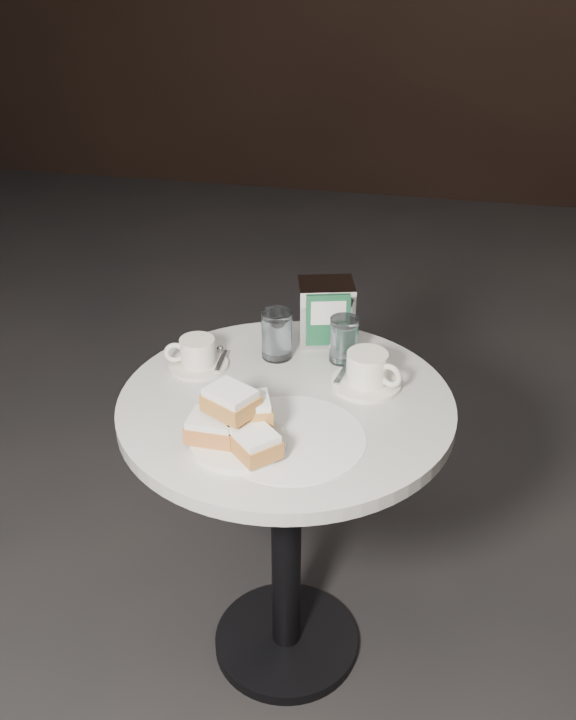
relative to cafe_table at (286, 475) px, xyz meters
The scene contains 9 objects.
ground 0.55m from the cafe_table, ahead, with size 7.00×7.00×0.00m, color black.
cafe_table is the anchor object (origin of this frame).
sugar_spill 0.24m from the cafe_table, 74.56° to the right, with size 0.29×0.29×0.00m, color white.
beignet_plate 0.30m from the cafe_table, 109.12° to the right, with size 0.24×0.24×0.12m.
coffee_cup_left 0.33m from the cafe_table, 157.15° to the left, with size 0.17×0.17×0.07m.
coffee_cup_right 0.29m from the cafe_table, 30.11° to the left, with size 0.20×0.20×0.08m.
water_glass_left 0.31m from the cafe_table, 108.30° to the left, with size 0.09×0.09×0.11m.
water_glass_right 0.32m from the cafe_table, 63.90° to the left, with size 0.07×0.07×0.10m.
napkin_dispenser 0.38m from the cafe_table, 82.14° to the left, with size 0.15×0.13×0.15m.
Camera 1 is at (0.29, -1.36, 1.66)m, focal length 40.00 mm.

